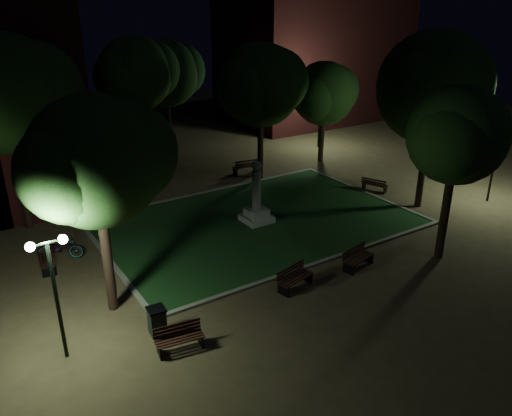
{
  "coord_description": "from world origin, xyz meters",
  "views": [
    {
      "loc": [
        -12.66,
        -17.44,
        10.48
      ],
      "look_at": [
        -0.68,
        1.0,
        1.3
      ],
      "focal_mm": 35.0,
      "sensor_mm": 36.0,
      "label": 1
    }
  ],
  "objects_px": {
    "bench_near_right": "(357,258)",
    "bench_west_near": "(179,339)",
    "bench_left_side": "(49,260)",
    "monument": "(257,205)",
    "bench_far_side": "(247,167)",
    "bench_near_left": "(294,278)",
    "bench_right_side": "(374,185)",
    "bicycle": "(60,248)",
    "trash_bin": "(157,321)"
  },
  "relations": [
    {
      "from": "bench_near_right",
      "to": "bench_west_near",
      "type": "height_order",
      "value": "bench_near_right"
    },
    {
      "from": "bench_west_near",
      "to": "bench_left_side",
      "type": "distance_m",
      "value": 8.18
    },
    {
      "from": "monument",
      "to": "bench_far_side",
      "type": "xyz_separation_m",
      "value": [
        3.67,
        6.81,
        -0.48
      ]
    },
    {
      "from": "bench_left_side",
      "to": "bench_near_left",
      "type": "bearing_deg",
      "value": 55.48
    },
    {
      "from": "bench_west_near",
      "to": "bench_left_side",
      "type": "bearing_deg",
      "value": 115.52
    },
    {
      "from": "bench_near_right",
      "to": "bench_left_side",
      "type": "distance_m",
      "value": 13.01
    },
    {
      "from": "bench_west_near",
      "to": "bench_far_side",
      "type": "relative_size",
      "value": 0.86
    },
    {
      "from": "bench_left_side",
      "to": "bench_right_side",
      "type": "height_order",
      "value": "bench_left_side"
    },
    {
      "from": "bench_near_right",
      "to": "bench_left_side",
      "type": "height_order",
      "value": "bench_left_side"
    },
    {
      "from": "bench_near_right",
      "to": "bicycle",
      "type": "bearing_deg",
      "value": 131.18
    },
    {
      "from": "bench_near_right",
      "to": "bicycle",
      "type": "relative_size",
      "value": 0.86
    },
    {
      "from": "bench_right_side",
      "to": "trash_bin",
      "type": "bearing_deg",
      "value": 86.75
    },
    {
      "from": "bench_near_right",
      "to": "trash_bin",
      "type": "height_order",
      "value": "trash_bin"
    },
    {
      "from": "bench_near_right",
      "to": "trash_bin",
      "type": "bearing_deg",
      "value": 165.55
    },
    {
      "from": "bench_near_left",
      "to": "bicycle",
      "type": "bearing_deg",
      "value": 120.68
    },
    {
      "from": "bench_left_side",
      "to": "trash_bin",
      "type": "distance_m",
      "value": 7.0
    },
    {
      "from": "monument",
      "to": "bench_right_side",
      "type": "distance_m",
      "value": 8.32
    },
    {
      "from": "bench_left_side",
      "to": "bicycle",
      "type": "bearing_deg",
      "value": 140.49
    },
    {
      "from": "bench_west_near",
      "to": "trash_bin",
      "type": "relative_size",
      "value": 1.62
    },
    {
      "from": "monument",
      "to": "bench_near_right",
      "type": "height_order",
      "value": "monument"
    },
    {
      "from": "bench_far_side",
      "to": "trash_bin",
      "type": "xyz_separation_m",
      "value": [
        -11.49,
        -12.69,
        0.04
      ]
    },
    {
      "from": "bench_near_right",
      "to": "bench_right_side",
      "type": "bearing_deg",
      "value": 27.78
    },
    {
      "from": "bench_west_near",
      "to": "bench_far_side",
      "type": "xyz_separation_m",
      "value": [
        11.22,
        13.84,
        0.07
      ]
    },
    {
      "from": "bench_west_near",
      "to": "bench_right_side",
      "type": "distance_m",
      "value": 17.32
    },
    {
      "from": "bench_west_near",
      "to": "bicycle",
      "type": "bearing_deg",
      "value": 110.32
    },
    {
      "from": "bench_near_left",
      "to": "bench_left_side",
      "type": "height_order",
      "value": "bench_near_left"
    },
    {
      "from": "bench_near_left",
      "to": "bicycle",
      "type": "relative_size",
      "value": 0.87
    },
    {
      "from": "bicycle",
      "to": "bench_far_side",
      "type": "bearing_deg",
      "value": -41.23
    },
    {
      "from": "bench_near_right",
      "to": "trash_bin",
      "type": "distance_m",
      "value": 8.89
    },
    {
      "from": "bench_far_side",
      "to": "trash_bin",
      "type": "distance_m",
      "value": 17.12
    },
    {
      "from": "bench_west_near",
      "to": "monument",
      "type": "bearing_deg",
      "value": 51.68
    },
    {
      "from": "bench_west_near",
      "to": "bicycle",
      "type": "distance_m",
      "value": 8.61
    },
    {
      "from": "bench_right_side",
      "to": "bicycle",
      "type": "bearing_deg",
      "value": 62.13
    },
    {
      "from": "bicycle",
      "to": "bench_right_side",
      "type": "bearing_deg",
      "value": -68.54
    },
    {
      "from": "bench_west_near",
      "to": "bench_far_side",
      "type": "distance_m",
      "value": 17.81
    },
    {
      "from": "bench_near_left",
      "to": "bench_left_side",
      "type": "distance_m",
      "value": 10.34
    },
    {
      "from": "monument",
      "to": "bench_west_near",
      "type": "height_order",
      "value": "monument"
    },
    {
      "from": "bench_near_left",
      "to": "monument",
      "type": "bearing_deg",
      "value": 57.27
    },
    {
      "from": "bench_near_right",
      "to": "trash_bin",
      "type": "xyz_separation_m",
      "value": [
        -8.89,
        0.29,
        0.1
      ]
    },
    {
      "from": "monument",
      "to": "bench_left_side",
      "type": "relative_size",
      "value": 1.91
    },
    {
      "from": "monument",
      "to": "bench_left_side",
      "type": "bearing_deg",
      "value": 175.36
    },
    {
      "from": "bench_west_near",
      "to": "trash_bin",
      "type": "bearing_deg",
      "value": 112.24
    },
    {
      "from": "bench_near_left",
      "to": "bench_far_side",
      "type": "xyz_separation_m",
      "value": [
        5.83,
        12.85,
        0.05
      ]
    },
    {
      "from": "bench_near_right",
      "to": "bench_west_near",
      "type": "xyz_separation_m",
      "value": [
        -8.61,
        -0.85,
        -0.01
      ]
    },
    {
      "from": "bench_near_left",
      "to": "bench_right_side",
      "type": "distance_m",
      "value": 12.07
    },
    {
      "from": "bench_west_near",
      "to": "bench_right_side",
      "type": "xyz_separation_m",
      "value": [
        15.85,
        7.0,
        -0.02
      ]
    },
    {
      "from": "bench_near_left",
      "to": "trash_bin",
      "type": "relative_size",
      "value": 1.69
    },
    {
      "from": "bench_near_left",
      "to": "bench_west_near",
      "type": "bearing_deg",
      "value": 177.38
    },
    {
      "from": "bench_near_left",
      "to": "trash_bin",
      "type": "distance_m",
      "value": 5.66
    },
    {
      "from": "bench_left_side",
      "to": "trash_bin",
      "type": "height_order",
      "value": "trash_bin"
    }
  ]
}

